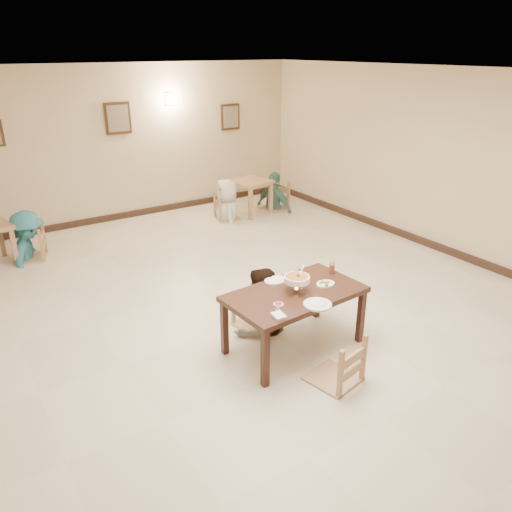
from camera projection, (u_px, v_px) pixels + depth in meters
floor at (256, 320)px, 6.45m from camera, size 10.00×10.00×0.00m
ceiling at (256, 74)px, 5.29m from camera, size 10.00×10.00×0.00m
wall_back at (115, 145)px, 9.72m from camera, size 10.00×0.00×10.00m
wall_right at (466, 167)px, 7.90m from camera, size 0.00×10.00×10.00m
baseboard_back at (123, 215)px, 10.26m from camera, size 8.00×0.06×0.12m
baseboard_right at (451, 252)px, 8.44m from camera, size 0.06×10.00×0.12m
picture_b at (118, 118)px, 9.54m from camera, size 0.50×0.04×0.60m
picture_c at (230, 117)px, 10.87m from camera, size 0.45×0.04×0.55m
wall_sconce at (170, 99)px, 9.99m from camera, size 0.16×0.05×0.22m
main_table at (295, 298)px, 5.63m from camera, size 1.60×0.96×0.73m
chair_far at (254, 294)px, 6.18m from camera, size 0.42×0.42×0.88m
chair_near at (336, 337)px, 5.11m from camera, size 0.49×0.49×1.04m
main_diner at (260, 270)px, 5.97m from camera, size 0.86×0.72×1.60m
curry_warmer at (297, 279)px, 5.55m from camera, size 0.32×0.29×0.26m
rice_plate_far at (275, 280)px, 5.85m from camera, size 0.28×0.28×0.06m
rice_plate_near at (318, 304)px, 5.30m from camera, size 0.30×0.30×0.07m
fried_plate at (325, 283)px, 5.76m from camera, size 0.23×0.23×0.05m
chili_dish at (278, 304)px, 5.30m from camera, size 0.11×0.11×0.02m
napkin_cutlery at (279, 315)px, 5.08m from camera, size 0.17×0.24×0.03m
drink_glass at (332, 268)px, 6.04m from camera, size 0.07×0.07×0.14m
bg_table_right at (251, 187)px, 10.36m from camera, size 0.84×0.84×0.71m
bg_chair_lr at (25, 229)px, 8.12m from camera, size 0.49×0.49×1.05m
bg_chair_rl at (227, 196)px, 10.07m from camera, size 0.45×0.45×0.96m
bg_chair_rr at (274, 185)px, 10.66m from camera, size 0.51×0.51×1.09m
bg_diner_b at (22, 212)px, 8.01m from camera, size 1.01×1.22×1.64m
bg_diner_c at (227, 179)px, 9.94m from camera, size 0.74×0.93×1.65m
bg_diner_d at (275, 172)px, 10.56m from camera, size 0.61×1.02×1.62m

